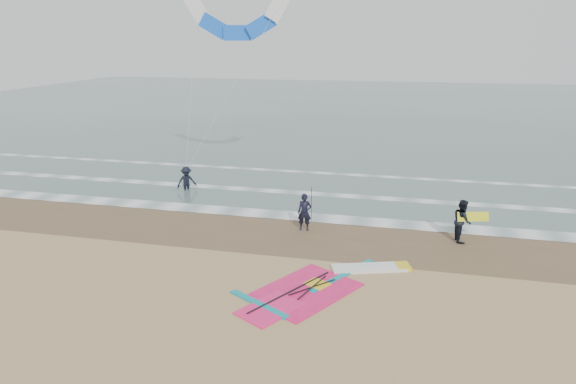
% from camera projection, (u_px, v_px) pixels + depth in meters
% --- Properties ---
extents(ground, '(120.00, 120.00, 0.00)m').
position_uv_depth(ground, '(304.00, 305.00, 16.43)').
color(ground, tan).
rests_on(ground, ground).
extents(sea_water, '(120.00, 80.00, 0.02)m').
position_uv_depth(sea_water, '(383.00, 109.00, 61.17)').
color(sea_water, '#47605E').
rests_on(sea_water, ground).
extents(wet_sand_band, '(120.00, 5.00, 0.01)m').
position_uv_depth(wet_sand_band, '(331.00, 237.00, 22.02)').
color(wet_sand_band, brown).
rests_on(wet_sand_band, ground).
extents(foam_waterline, '(120.00, 9.15, 0.02)m').
position_uv_depth(foam_waterline, '(344.00, 205.00, 26.16)').
color(foam_waterline, white).
rests_on(foam_waterline, ground).
extents(windsurf_rig, '(5.96, 5.65, 0.14)m').
position_uv_depth(windsurf_rig, '(324.00, 285.00, 17.69)').
color(windsurf_rig, white).
rests_on(windsurf_rig, ground).
extents(person_standing, '(0.64, 0.45, 1.67)m').
position_uv_depth(person_standing, '(305.00, 212.00, 22.57)').
color(person_standing, black).
rests_on(person_standing, ground).
extents(person_walking, '(0.82, 0.98, 1.81)m').
position_uv_depth(person_walking, '(462.00, 221.00, 21.35)').
color(person_walking, black).
rests_on(person_walking, ground).
extents(person_wading, '(1.25, 1.19, 1.70)m').
position_uv_depth(person_wading, '(186.00, 176.00, 28.49)').
color(person_wading, black).
rests_on(person_wading, ground).
extents(held_pole, '(0.17, 0.86, 1.82)m').
position_uv_depth(held_pole, '(311.00, 204.00, 22.39)').
color(held_pole, black).
rests_on(held_pole, ground).
extents(carried_kiteboard, '(1.30, 0.51, 0.39)m').
position_uv_depth(carried_kiteboard, '(473.00, 217.00, 21.10)').
color(carried_kiteboard, yellow).
rests_on(carried_kiteboard, ground).
extents(surf_kite, '(6.25, 3.24, 9.59)m').
position_uv_depth(surf_kite, '(237.00, 20.00, 28.44)').
color(surf_kite, white).
rests_on(surf_kite, ground).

